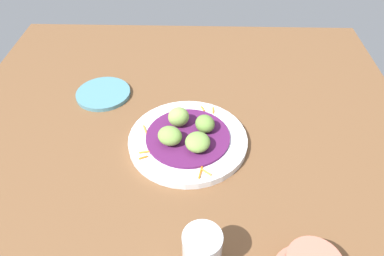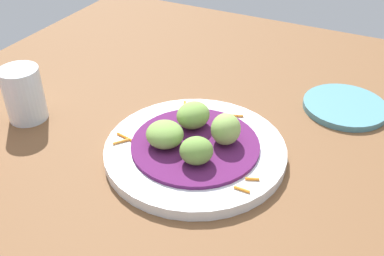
{
  "view_description": "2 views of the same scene",
  "coord_description": "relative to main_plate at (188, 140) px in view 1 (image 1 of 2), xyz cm",
  "views": [
    {
      "loc": [
        -60.37,
        -3.81,
        59.45
      ],
      "look_at": [
        -1.97,
        -2.17,
        6.54
      ],
      "focal_mm": 34.04,
      "sensor_mm": 36.0,
      "label": 1
    },
    {
      "loc": [
        20.75,
        -47.84,
        43.12
      ],
      "look_at": [
        -2.64,
        -1.04,
        6.54
      ],
      "focal_mm": 41.94,
      "sensor_mm": 36.0,
      "label": 2
    }
  ],
  "objects": [
    {
      "name": "carrot_garnish",
      "position": [
        -2.3,
        1.99,
        1.02
      ],
      "size": [
        22.72,
        16.44,
        0.4
      ],
      "color": "orange",
      "rests_on": "main_plate"
    },
    {
      "name": "guac_scoop_left",
      "position": [
        -3.74,
        -2.21,
        3.16
      ],
      "size": [
        6.7,
        6.58,
        3.52
      ],
      "primitive_type": "ellipsoid",
      "rotation": [
        0.0,
        0.0,
        1.3
      ],
      "color": "#759E47",
      "rests_on": "cabbage_bed"
    },
    {
      "name": "main_plate",
      "position": [
        0.0,
        0.0,
        0.0
      ],
      "size": [
        26.5,
        26.5,
        1.65
      ],
      "primitive_type": "cylinder",
      "color": "silver",
      "rests_on": "table_surface"
    },
    {
      "name": "side_plate_small",
      "position": [
        17.17,
        22.69,
        -0.3
      ],
      "size": [
        13.96,
        13.96,
        1.06
      ],
      "primitive_type": "cylinder",
      "color": "teal",
      "rests_on": "table_surface"
    },
    {
      "name": "guac_scoop_center",
      "position": [
        2.21,
        -3.74,
        3.29
      ],
      "size": [
        6.09,
        5.96,
        3.77
      ],
      "primitive_type": "ellipsoid",
      "rotation": [
        0.0,
        0.0,
        0.53
      ],
      "color": "olive",
      "rests_on": "cabbage_bed"
    },
    {
      "name": "guac_scoop_right",
      "position": [
        3.74,
        2.21,
        3.65
      ],
      "size": [
        5.28,
        5.63,
        4.5
      ],
      "primitive_type": "ellipsoid",
      "rotation": [
        0.0,
        0.0,
        0.24
      ],
      "color": "#84A851",
      "rests_on": "cabbage_bed"
    },
    {
      "name": "cabbage_bed",
      "position": [
        0.0,
        0.0,
        1.11
      ],
      "size": [
        18.69,
        18.69,
        0.58
      ],
      "primitive_type": "cylinder",
      "color": "#51194C",
      "rests_on": "main_plate"
    },
    {
      "name": "table_surface",
      "position": [
        2.0,
        1.25,
        -1.82
      ],
      "size": [
        110.0,
        110.0,
        2.0
      ],
      "primitive_type": "cube",
      "color": "brown",
      "rests_on": "ground"
    },
    {
      "name": "water_glass",
      "position": [
        -29.03,
        -3.31,
        3.65
      ],
      "size": [
        6.25,
        6.25,
        8.95
      ],
      "primitive_type": "cylinder",
      "color": "silver",
      "rests_on": "table_surface"
    },
    {
      "name": "guac_scoop_back",
      "position": [
        -2.21,
        3.74,
        3.37
      ],
      "size": [
        6.21,
        6.57,
        3.94
      ],
      "primitive_type": "ellipsoid",
      "rotation": [
        0.0,
        0.0,
        2.78
      ],
      "color": "#759E47",
      "rests_on": "cabbage_bed"
    }
  ]
}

